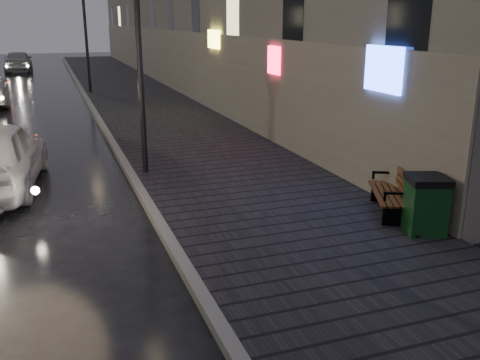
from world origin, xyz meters
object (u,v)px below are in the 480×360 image
(lamp_near, at_px, (138,31))
(lamp_far, at_px, (85,25))
(bench, at_px, (393,192))
(trash_bin, at_px, (426,204))
(car_far, at_px, (18,61))

(lamp_near, bearing_deg, lamp_far, 90.00)
(lamp_far, bearing_deg, bench, -79.04)
(lamp_far, bearing_deg, trash_bin, -79.69)
(lamp_far, bearing_deg, car_far, 105.11)
(trash_bin, xyz_separation_m, car_far, (-7.84, 36.05, 0.11))
(lamp_far, height_order, car_far, lamp_far)
(lamp_near, xyz_separation_m, trash_bin, (3.92, -5.54, -2.82))
(bench, bearing_deg, lamp_near, 156.04)
(lamp_near, relative_size, car_far, 1.14)
(lamp_near, bearing_deg, bench, -48.65)
(bench, bearing_deg, car_far, 127.38)
(lamp_near, bearing_deg, trash_bin, -54.72)
(car_far, bearing_deg, lamp_near, 98.08)
(lamp_far, distance_m, car_far, 15.27)
(lamp_far, distance_m, trash_bin, 22.07)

